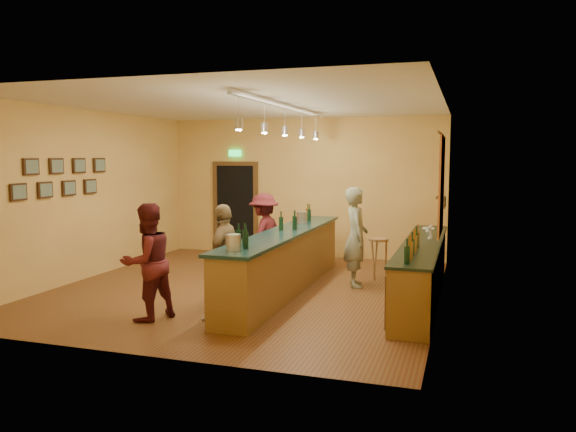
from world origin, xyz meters
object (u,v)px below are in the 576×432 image
(customer_a, at_px, (147,262))
(customer_c, at_px, (264,234))
(back_counter, at_px, (422,270))
(bartender, at_px, (356,237))
(customer_b, at_px, (224,256))
(tasting_bar, at_px, (285,257))
(bar_stool, at_px, (378,246))

(customer_a, relative_size, customer_c, 1.04)
(back_counter, xyz_separation_m, bartender, (-1.20, 0.58, 0.40))
(back_counter, height_order, customer_b, customer_b)
(tasting_bar, xyz_separation_m, customer_a, (-1.33, -2.20, 0.23))
(back_counter, relative_size, bartender, 2.56)
(back_counter, height_order, bartender, bartender)
(customer_b, distance_m, customer_c, 2.50)
(tasting_bar, bearing_deg, bar_stool, 47.03)
(bartender, bearing_deg, customer_c, 59.05)
(bartender, distance_m, customer_c, 1.95)
(customer_b, bearing_deg, tasting_bar, 156.15)
(tasting_bar, bearing_deg, back_counter, 4.54)
(bartender, distance_m, bar_stool, 0.81)
(bartender, xyz_separation_m, customer_b, (-1.63, -2.06, -0.09))
(customer_b, bearing_deg, customer_a, -41.62)
(bartender, xyz_separation_m, customer_c, (-1.90, 0.42, -0.09))
(back_counter, xyz_separation_m, customer_a, (-3.61, -2.38, 0.35))
(customer_a, bearing_deg, customer_b, 163.52)
(bartender, xyz_separation_m, customer_a, (-2.41, -2.96, -0.06))
(tasting_bar, distance_m, bar_stool, 2.02)
(back_counter, bearing_deg, customer_b, -152.51)
(back_counter, relative_size, tasting_bar, 0.89)
(tasting_bar, distance_m, bartender, 1.36)
(customer_b, bearing_deg, bar_stool, 144.35)
(back_counter, bearing_deg, customer_a, -146.63)
(tasting_bar, distance_m, customer_b, 1.42)
(customer_a, bearing_deg, tasting_bar, 173.13)
(tasting_bar, bearing_deg, customer_c, 124.61)
(customer_c, distance_m, bar_stool, 2.22)
(tasting_bar, relative_size, customer_b, 3.18)
(back_counter, distance_m, tasting_bar, 2.29)
(bartender, bearing_deg, customer_b, 123.18)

